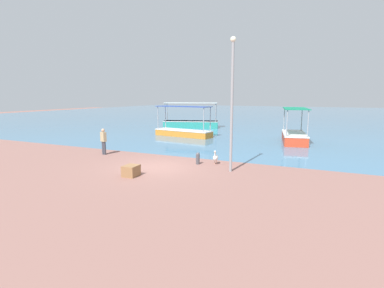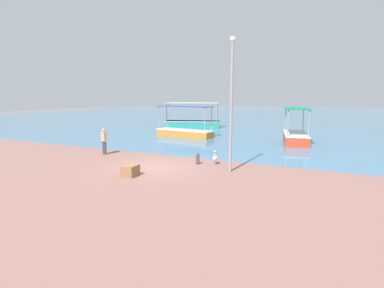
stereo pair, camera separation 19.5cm
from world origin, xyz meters
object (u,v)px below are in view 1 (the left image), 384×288
at_px(fishing_boat_near_left, 294,136).
at_px(pelican, 216,158).
at_px(cargo_crate, 131,171).
at_px(lamp_post, 232,99).
at_px(fishing_boat_outer, 191,123).
at_px(mooring_bollard, 198,158).
at_px(fisherman_standing, 104,141).
at_px(fishing_boat_near_right, 183,131).

height_order(fishing_boat_near_left, pelican, fishing_boat_near_left).
distance_m(pelican, cargo_crate, 4.90).
distance_m(pelican, lamp_post, 3.69).
bearing_deg(lamp_post, pelican, 136.39).
xyz_separation_m(fishing_boat_outer, mooring_bollard, (8.35, -16.89, -0.23)).
relative_size(fishing_boat_outer, lamp_post, 1.00).
relative_size(fisherman_standing, cargo_crate, 2.29).
bearing_deg(fishing_boat_near_left, fishing_boat_outer, 152.29).
bearing_deg(mooring_bollard, fishing_boat_near_left, 69.13).
xyz_separation_m(fishing_boat_outer, fisherman_standing, (1.70, -16.90, 0.32)).
xyz_separation_m(fishing_boat_near_left, pelican, (-3.08, -9.99, -0.19)).
xyz_separation_m(fishing_boat_near_right, lamp_post, (7.97, -10.65, 3.12)).
height_order(fishing_boat_near_right, lamp_post, lamp_post).
bearing_deg(fisherman_standing, pelican, 3.36).
bearing_deg(pelican, fishing_boat_outer, 119.30).
bearing_deg(fishing_boat_outer, lamp_post, -59.28).
height_order(fishing_boat_outer, mooring_bollard, fishing_boat_outer).
bearing_deg(fishing_boat_near_right, fishing_boat_outer, 109.79).
bearing_deg(fishing_boat_near_right, mooring_bollard, -59.49).
bearing_deg(lamp_post, cargo_crate, -144.57).
relative_size(pelican, cargo_crate, 1.09).
relative_size(lamp_post, mooring_bollard, 9.82).
bearing_deg(fishing_boat_outer, cargo_crate, -72.48).
relative_size(fishing_boat_near_right, pelican, 7.15).
bearing_deg(cargo_crate, fisherman_standing, 142.95).
xyz_separation_m(fishing_boat_near_right, fisherman_standing, (-0.82, -9.90, 0.38)).
relative_size(fishing_boat_outer, fishing_boat_near_left, 1.25).
distance_m(fishing_boat_near_right, pelican, 11.60).
relative_size(pelican, mooring_bollard, 1.21).
distance_m(fishing_boat_near_left, fishing_boat_near_right, 9.81).
bearing_deg(lamp_post, fishing_boat_near_left, 80.70).
height_order(fishing_boat_near_right, cargo_crate, fishing_boat_near_right).
xyz_separation_m(fishing_boat_outer, pelican, (9.24, -16.46, -0.21)).
bearing_deg(lamp_post, fishing_boat_outer, 120.72).
height_order(fishing_boat_outer, fisherman_standing, fishing_boat_outer).
distance_m(fishing_boat_outer, fisherman_standing, 16.99).
relative_size(fishing_boat_outer, cargo_crate, 8.89).
xyz_separation_m(mooring_bollard, fisherman_standing, (-6.65, -0.01, 0.55)).
bearing_deg(fishing_boat_near_right, fishing_boat_near_left, 3.09).
bearing_deg(cargo_crate, fishing_boat_near_left, 67.39).
relative_size(pelican, fisherman_standing, 0.48).
height_order(fishing_boat_near_left, fisherman_standing, fishing_boat_near_left).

